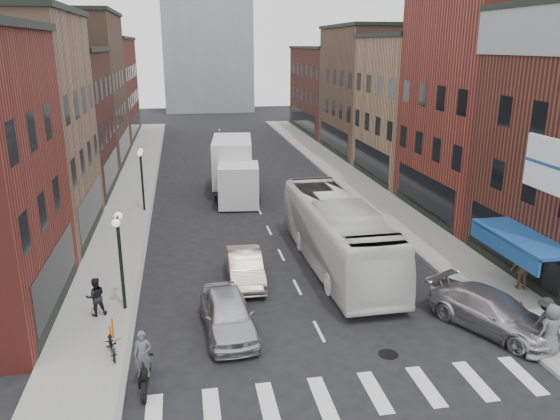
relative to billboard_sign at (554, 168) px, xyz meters
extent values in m
plane|color=black|center=(-8.59, -0.50, -6.13)|extent=(160.00, 160.00, 0.00)
cube|color=gray|center=(-17.09, 21.50, -6.06)|extent=(3.00, 74.00, 0.15)
cube|color=gray|center=(-0.09, 21.50, -6.06)|extent=(3.00, 74.00, 0.15)
cube|color=gray|center=(-15.59, 21.50, -6.13)|extent=(0.20, 74.00, 0.16)
cube|color=gray|center=(-1.59, 21.50, -6.13)|extent=(0.20, 74.00, 0.16)
cube|color=silver|center=(-8.59, -3.50, -6.13)|extent=(12.00, 2.20, 0.01)
cube|color=black|center=(-18.61, 4.00, -4.53)|extent=(0.08, 7.20, 2.20)
cube|color=black|center=(-18.61, 13.50, -4.53)|extent=(0.08, 8.00, 2.20)
cube|color=#4E221B|center=(-23.59, 23.50, -1.13)|extent=(10.00, 10.00, 10.00)
cube|color=black|center=(-18.61, 23.50, -4.53)|extent=(0.08, 8.00, 2.20)
cube|color=black|center=(-23.59, 23.50, 4.02)|extent=(10.30, 10.20, 0.30)
cube|color=brown|center=(-23.59, 34.50, 0.37)|extent=(10.00, 12.00, 13.00)
cube|color=black|center=(-18.61, 34.50, -4.53)|extent=(0.08, 9.60, 2.20)
cube|color=black|center=(-23.59, 34.50, 7.02)|extent=(10.30, 12.20, 0.30)
cube|color=maroon|center=(-23.59, 48.50, -0.63)|extent=(10.00, 16.00, 11.00)
cube|color=black|center=(-18.61, 48.50, -4.53)|extent=(0.08, 12.80, 2.20)
cube|color=black|center=(-23.59, 48.50, 5.02)|extent=(10.30, 16.20, 0.30)
cube|color=black|center=(1.43, 4.00, -4.53)|extent=(0.08, 7.20, 2.20)
cube|color=maroon|center=(6.41, 13.50, 0.87)|extent=(10.00, 10.00, 14.00)
cube|color=black|center=(1.43, 13.50, -4.53)|extent=(0.08, 8.00, 2.20)
cube|color=#826147|center=(6.41, 23.50, -0.63)|extent=(10.00, 10.00, 11.00)
cube|color=black|center=(1.43, 23.50, -4.53)|extent=(0.08, 8.00, 2.20)
cube|color=black|center=(6.41, 23.50, 5.02)|extent=(10.30, 10.20, 0.30)
cube|color=brown|center=(6.41, 34.50, -0.13)|extent=(10.00, 12.00, 12.00)
cube|color=black|center=(1.43, 34.50, -4.53)|extent=(0.08, 9.60, 2.20)
cube|color=black|center=(6.41, 34.50, 6.02)|extent=(10.30, 12.20, 0.30)
cube|color=#4E221B|center=(6.41, 48.50, -1.13)|extent=(10.00, 16.00, 10.00)
cube|color=black|center=(1.43, 48.50, -4.53)|extent=(0.08, 12.80, 2.20)
cube|color=black|center=(6.41, 48.50, 4.02)|extent=(10.30, 16.20, 0.30)
cube|color=navy|center=(0.51, 2.00, -3.43)|extent=(1.80, 5.00, 0.15)
cube|color=navy|center=(-0.34, 2.00, -3.78)|extent=(0.10, 5.00, 0.70)
cube|color=silver|center=(-0.09, 0.00, 0.07)|extent=(0.12, 3.00, 2.00)
cylinder|color=black|center=(-15.99, 3.50, -4.13)|extent=(0.14, 0.14, 4.00)
cylinder|color=black|center=(-15.99, 3.50, -2.13)|extent=(0.06, 0.90, 0.06)
sphere|color=white|center=(-15.99, 3.05, -2.18)|extent=(0.32, 0.32, 0.32)
sphere|color=white|center=(-15.99, 3.95, -2.18)|extent=(0.32, 0.32, 0.32)
cylinder|color=black|center=(-15.99, 17.50, -4.13)|extent=(0.14, 0.14, 4.00)
cylinder|color=black|center=(-15.99, 17.50, -2.13)|extent=(0.06, 0.90, 0.06)
sphere|color=white|center=(-15.99, 17.05, -2.18)|extent=(0.32, 0.32, 0.32)
sphere|color=white|center=(-15.99, 17.95, -2.18)|extent=(0.32, 0.32, 0.32)
cylinder|color=#D8590C|center=(-16.19, 0.50, -5.58)|extent=(0.08, 0.08, 0.80)
cylinder|color=#D8590C|center=(-16.19, 1.10, -5.58)|extent=(0.08, 0.08, 0.80)
cube|color=silver|center=(-9.79, 17.68, -4.64)|extent=(2.95, 3.14, 2.76)
cube|color=black|center=(-9.79, 17.68, -4.37)|extent=(2.85, 1.83, 1.21)
cube|color=silver|center=(-9.79, 21.88, -3.82)|extent=(3.37, 6.01, 3.20)
cube|color=navy|center=(-9.79, 21.88, -3.82)|extent=(3.03, 2.50, 1.32)
cube|color=black|center=(-9.79, 21.66, -5.64)|extent=(3.20, 7.40, 0.39)
cylinder|color=black|center=(-11.06, 17.90, -5.64)|extent=(0.31, 0.99, 0.99)
cylinder|color=black|center=(-8.52, 17.90, -5.64)|extent=(0.31, 0.99, 0.99)
cylinder|color=black|center=(-11.06, 21.66, -5.64)|extent=(0.31, 0.99, 0.99)
cylinder|color=black|center=(-8.52, 21.66, -5.64)|extent=(0.31, 0.99, 0.99)
cylinder|color=black|center=(-11.06, 23.86, -5.64)|extent=(0.31, 0.99, 0.99)
cylinder|color=black|center=(-8.52, 23.86, -5.64)|extent=(0.31, 0.99, 0.99)
cylinder|color=black|center=(-14.88, -1.28, -5.83)|extent=(0.13, 0.61, 0.61)
cylinder|color=black|center=(-14.88, -2.67, -5.83)|extent=(0.13, 0.61, 0.61)
cube|color=black|center=(-14.88, -1.98, -5.62)|extent=(0.34, 1.13, 0.32)
cube|color=black|center=(-14.88, -1.47, -5.25)|extent=(0.51, 0.10, 0.06)
imported|color=#525359|center=(-14.88, -2.07, -4.86)|extent=(0.59, 0.42, 1.53)
imported|color=silver|center=(-6.16, 6.66, -4.46)|extent=(3.01, 12.04, 3.34)
imported|color=#BBBBC1|center=(-11.99, 1.04, -5.36)|extent=(2.14, 4.65, 1.54)
imported|color=#BAAC96|center=(-10.81, 5.50, -5.42)|extent=(1.63, 4.39, 1.44)
imported|color=#ABABAF|center=(-2.09, -0.50, -5.39)|extent=(4.12, 5.52, 1.49)
imported|color=black|center=(-16.09, -0.05, -5.58)|extent=(0.88, 1.61, 0.80)
imported|color=black|center=(-17.01, 3.09, -5.19)|extent=(0.85, 0.62, 1.58)
imported|color=black|center=(-0.93, -1.91, -5.11)|extent=(1.20, 0.75, 1.74)
imported|color=#8B6046|center=(1.01, 2.29, -5.07)|extent=(1.16, 0.77, 1.82)
imported|color=#54565B|center=(-1.19, -2.64, -5.06)|extent=(1.00, 0.74, 1.85)
camera|label=1|loc=(-13.34, -17.44, 4.31)|focal=35.00mm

